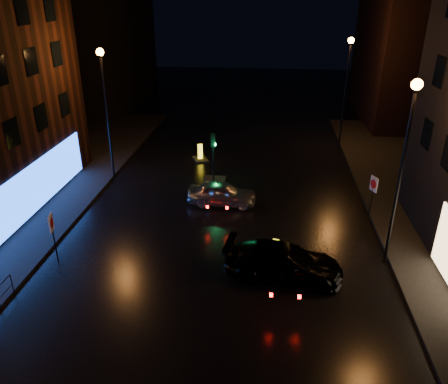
{
  "coord_description": "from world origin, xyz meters",
  "views": [
    {
      "loc": [
        2.18,
        -11.63,
        11.48
      ],
      "look_at": [
        0.23,
        6.9,
        2.8
      ],
      "focal_mm": 35.0,
      "sensor_mm": 36.0,
      "label": 1
    }
  ],
  "objects_px": {
    "silver_hatchback": "(222,193)",
    "road_sign_left": "(52,227)",
    "road_sign_right": "(373,188)",
    "dark_sedan": "(283,262)",
    "bollard_far": "(200,156)",
    "traffic_signal": "(213,177)",
    "bollard_near": "(275,255)"
  },
  "relations": [
    {
      "from": "silver_hatchback",
      "to": "road_sign_left",
      "type": "distance_m",
      "value": 9.72
    },
    {
      "from": "traffic_signal",
      "to": "road_sign_right",
      "type": "distance_m",
      "value": 9.93
    },
    {
      "from": "bollard_far",
      "to": "traffic_signal",
      "type": "bearing_deg",
      "value": -94.83
    },
    {
      "from": "silver_hatchback",
      "to": "road_sign_right",
      "type": "xyz_separation_m",
      "value": [
        8.24,
        -0.98,
        1.19
      ]
    },
    {
      "from": "dark_sedan",
      "to": "bollard_far",
      "type": "bearing_deg",
      "value": 29.51
    },
    {
      "from": "bollard_far",
      "to": "road_sign_right",
      "type": "xyz_separation_m",
      "value": [
        10.63,
        -8.06,
        1.61
      ]
    },
    {
      "from": "silver_hatchback",
      "to": "bollard_far",
      "type": "distance_m",
      "value": 7.49
    },
    {
      "from": "bollard_near",
      "to": "road_sign_left",
      "type": "bearing_deg",
      "value": -159.75
    },
    {
      "from": "bollard_near",
      "to": "road_sign_left",
      "type": "relative_size",
      "value": 0.54
    },
    {
      "from": "bollard_near",
      "to": "dark_sedan",
      "type": "bearing_deg",
      "value": -62.52
    },
    {
      "from": "traffic_signal",
      "to": "silver_hatchback",
      "type": "height_order",
      "value": "traffic_signal"
    },
    {
      "from": "dark_sedan",
      "to": "bollard_far",
      "type": "height_order",
      "value": "dark_sedan"
    },
    {
      "from": "road_sign_right",
      "to": "bollard_near",
      "type": "bearing_deg",
      "value": 18.16
    },
    {
      "from": "traffic_signal",
      "to": "bollard_near",
      "type": "height_order",
      "value": "traffic_signal"
    },
    {
      "from": "silver_hatchback",
      "to": "bollard_near",
      "type": "relative_size",
      "value": 3.07
    },
    {
      "from": "silver_hatchback",
      "to": "bollard_near",
      "type": "bearing_deg",
      "value": -149.3
    },
    {
      "from": "traffic_signal",
      "to": "road_sign_left",
      "type": "bearing_deg",
      "value": -122.77
    },
    {
      "from": "dark_sedan",
      "to": "bollard_near",
      "type": "height_order",
      "value": "dark_sedan"
    },
    {
      "from": "dark_sedan",
      "to": "road_sign_left",
      "type": "relative_size",
      "value": 2.14
    },
    {
      "from": "silver_hatchback",
      "to": "dark_sedan",
      "type": "bearing_deg",
      "value": -152.02
    },
    {
      "from": "dark_sedan",
      "to": "road_sign_right",
      "type": "distance_m",
      "value": 7.65
    },
    {
      "from": "silver_hatchback",
      "to": "road_sign_left",
      "type": "bearing_deg",
      "value": 135.27
    },
    {
      "from": "road_sign_left",
      "to": "road_sign_right",
      "type": "bearing_deg",
      "value": 7.27
    },
    {
      "from": "traffic_signal",
      "to": "bollard_far",
      "type": "bearing_deg",
      "value": 109.47
    },
    {
      "from": "silver_hatchback",
      "to": "bollard_far",
      "type": "xyz_separation_m",
      "value": [
        -2.39,
        7.08,
        -0.42
      ]
    },
    {
      "from": "dark_sedan",
      "to": "road_sign_left",
      "type": "height_order",
      "value": "road_sign_left"
    },
    {
      "from": "bollard_far",
      "to": "road_sign_left",
      "type": "distance_m",
      "value": 14.6
    },
    {
      "from": "road_sign_left",
      "to": "dark_sedan",
      "type": "bearing_deg",
      "value": -14.02
    },
    {
      "from": "road_sign_right",
      "to": "bollard_far",
      "type": "bearing_deg",
      "value": -60.18
    },
    {
      "from": "bollard_near",
      "to": "road_sign_right",
      "type": "height_order",
      "value": "road_sign_right"
    },
    {
      "from": "silver_hatchback",
      "to": "dark_sedan",
      "type": "height_order",
      "value": "dark_sedan"
    },
    {
      "from": "traffic_signal",
      "to": "bollard_near",
      "type": "xyz_separation_m",
      "value": [
        3.95,
        -8.24,
        -0.28
      ]
    }
  ]
}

